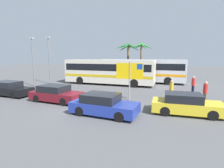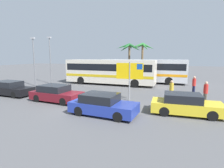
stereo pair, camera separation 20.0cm
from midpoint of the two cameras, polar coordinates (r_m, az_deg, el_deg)
ground at (r=13.12m, az=-7.20°, el=-7.24°), size 120.00×120.00×0.00m
bus_front_coach at (r=22.79m, az=-1.28°, el=4.29°), size 11.57×2.49×3.17m
bus_rear_coach at (r=25.05m, az=9.33°, el=4.60°), size 11.57×2.49×3.17m
ferry_sign at (r=14.44m, az=5.52°, el=3.68°), size 2.20×0.26×3.20m
car_black at (r=19.14m, az=-30.44°, el=-1.32°), size 4.45×1.93×1.32m
car_maroon at (r=15.08m, az=-17.97°, el=-2.99°), size 4.32×2.08×1.32m
car_blue at (r=11.19m, az=-3.24°, el=-6.66°), size 4.28×2.08×1.32m
car_yellow at (r=12.17m, az=22.20°, el=-6.05°), size 4.33×1.99×1.32m
pedestrian_crossing_lot at (r=15.21m, az=27.53°, el=-1.92°), size 0.32×0.32×1.76m
pedestrian_by_bus at (r=15.00m, az=18.22°, el=-1.52°), size 0.32×0.32×1.75m
pedestrian_near_sign at (r=18.42m, az=24.43°, el=0.08°), size 0.32×0.32×1.78m
lamp_post_left_side at (r=24.61m, az=-19.83°, el=7.80°), size 0.56×0.20×6.09m
lamp_post_right_side at (r=23.21m, az=-24.38°, el=7.15°), size 0.56×0.20×5.81m
palm_tree_seaside at (r=28.27m, az=9.19°, el=10.94°), size 3.74×3.28×5.69m
palm_tree_inland at (r=29.46m, az=5.08°, el=11.05°), size 4.08×4.22×5.70m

